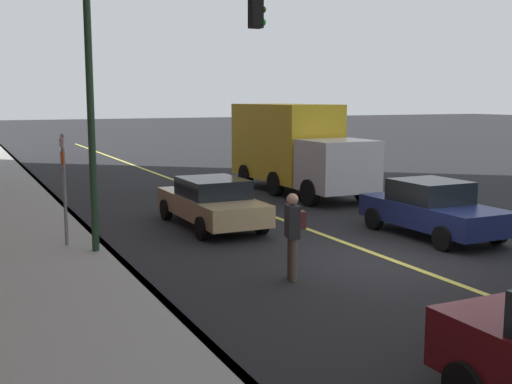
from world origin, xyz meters
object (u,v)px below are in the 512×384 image
object	(u,v)px
car_navy	(432,209)
traffic_light_mast	(158,61)
pedestrian_with_backpack	(293,230)
street_sign_post	(64,183)
truck_yellow	(294,147)
car_tan	(211,202)

from	to	relation	value
car_navy	traffic_light_mast	xyz separation A→B (m)	(1.52, 6.84, 3.68)
pedestrian_with_backpack	street_sign_post	bearing A→B (deg)	39.73
car_navy	street_sign_post	world-z (taller)	street_sign_post
traffic_light_mast	street_sign_post	bearing A→B (deg)	67.11
truck_yellow	street_sign_post	xyz separation A→B (m)	(-6.10, 9.46, -0.11)
car_tan	street_sign_post	bearing A→B (deg)	106.70
pedestrian_with_backpack	traffic_light_mast	size ratio (longest dim) A/B	0.27
car_navy	pedestrian_with_backpack	world-z (taller)	pedestrian_with_backpack
car_navy	car_tan	bearing A→B (deg)	52.51
car_tan	truck_yellow	bearing A→B (deg)	-47.55
street_sign_post	truck_yellow	bearing A→B (deg)	-57.19
pedestrian_with_backpack	car_navy	bearing A→B (deg)	-68.95
car_navy	pedestrian_with_backpack	size ratio (longest dim) A/B	2.40
traffic_light_mast	street_sign_post	world-z (taller)	traffic_light_mast
truck_yellow	traffic_light_mast	xyz separation A→B (m)	(-6.97, 7.40, 2.67)
street_sign_post	traffic_light_mast	bearing A→B (deg)	-112.89
car_tan	pedestrian_with_backpack	size ratio (longest dim) A/B	2.65
car_tan	traffic_light_mast	world-z (taller)	traffic_light_mast
car_navy	truck_yellow	xyz separation A→B (m)	(8.49, -0.56, 1.02)
car_navy	truck_yellow	bearing A→B (deg)	-3.78
pedestrian_with_backpack	street_sign_post	world-z (taller)	street_sign_post
car_navy	street_sign_post	bearing A→B (deg)	74.97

